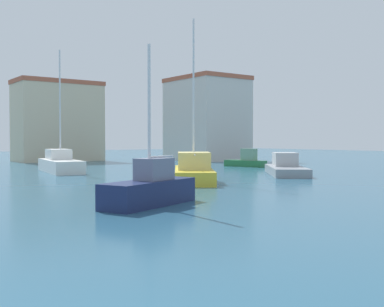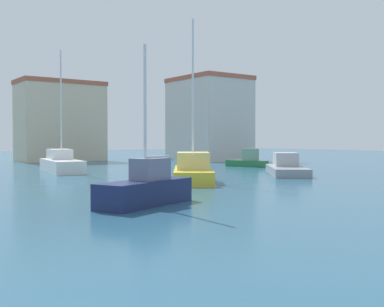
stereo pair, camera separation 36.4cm
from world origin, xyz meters
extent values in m
plane|color=#285670|center=(15.00, 20.00, 0.00)|extent=(160.00, 160.00, 0.00)
cube|color=#19234C|center=(8.95, 11.94, 0.48)|extent=(4.68, 3.01, 0.96)
cube|color=slate|center=(9.24, 12.06, 1.39)|extent=(1.72, 1.45, 0.85)
cylinder|color=silver|center=(8.95, 11.94, 3.58)|extent=(0.12, 0.12, 5.23)
cylinder|color=silver|center=(9.70, 12.25, 1.86)|extent=(1.48, 0.67, 0.08)
cube|color=white|center=(13.00, 31.97, 0.48)|extent=(3.25, 7.47, 0.96)
cube|color=silver|center=(13.11, 32.71, 1.37)|extent=(1.99, 2.80, 0.81)
cylinder|color=silver|center=(13.00, 31.97, 5.22)|extent=(0.12, 0.12, 8.52)
cube|color=gold|center=(16.55, 19.34, 0.39)|extent=(6.08, 7.42, 0.78)
cube|color=#DFCD77|center=(16.24, 18.90, 1.28)|extent=(3.11, 3.34, 1.00)
cylinder|color=silver|center=(16.55, 19.34, 5.30)|extent=(0.12, 0.12, 9.03)
cylinder|color=silver|center=(15.79, 18.24, 1.68)|extent=(1.55, 2.20, 0.08)
cube|color=#28703D|center=(29.66, 28.92, 0.29)|extent=(2.12, 4.21, 0.59)
cube|color=gray|center=(29.77, 28.52, 1.14)|extent=(1.06, 1.56, 1.10)
cube|color=gray|center=(25.25, 19.80, 0.29)|extent=(6.36, 7.02, 0.59)
cube|color=#ADB0B5|center=(25.67, 20.31, 1.08)|extent=(2.77, 2.88, 0.99)
cube|color=beige|center=(19.66, 50.30, 4.44)|extent=(9.54, 5.30, 8.88)
cube|color=#B25B42|center=(19.66, 50.30, 9.13)|extent=(9.73, 5.40, 0.50)
cube|color=beige|center=(35.40, 42.07, 4.83)|extent=(7.13, 8.91, 9.65)
cube|color=#B25B42|center=(35.40, 42.07, 9.90)|extent=(7.27, 9.08, 0.50)
camera|label=1|loc=(-0.46, -3.63, 2.55)|focal=44.12mm
camera|label=2|loc=(-0.17, -3.85, 2.55)|focal=44.12mm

